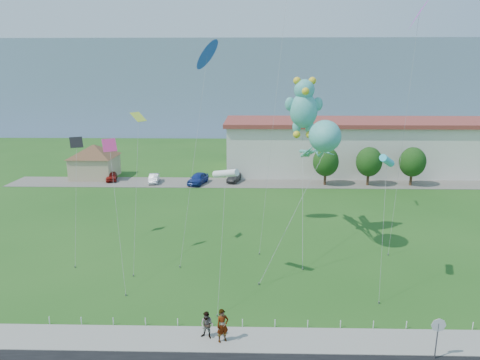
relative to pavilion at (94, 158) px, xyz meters
The scene contains 26 objects.
ground 45.05m from the pavilion, 57.72° to the right, with size 160.00×160.00×0.00m, color #1E4F16.
sidewalk 47.39m from the pavilion, 59.50° to the right, with size 80.00×2.50×0.10m, color gray.
parking_strip 24.37m from the pavilion, ahead, with size 70.00×6.00×0.06m, color #59544C.
hill_ridge 85.96m from the pavilion, 73.69° to the left, with size 160.00×50.00×25.00m, color gray.
pavilion is the anchor object (origin of this frame).
warehouse 50.37m from the pavilion, ahead, with size 61.00×15.00×8.20m.
stop_sign 53.90m from the pavilion, 51.56° to the right, with size 0.80×0.07×2.50m.
rope_fence 46.13m from the pavilion, 58.59° to the right, with size 26.05×0.05×0.50m.
tree_near 34.24m from the pavilion, ahead, with size 3.60×3.60×5.47m.
tree_mid 40.20m from the pavilion, ahead, with size 3.60×3.60×5.47m.
tree_far 46.18m from the pavilion, ahead, with size 3.60×3.60×5.47m.
pedestrian_left 46.48m from the pavilion, 61.88° to the right, with size 0.73×0.48×2.00m, color gray.
pedestrian_right 45.79m from the pavilion, 62.72° to the right, with size 0.80×0.62×1.65m, color gray.
parked_car_red 4.40m from the pavilion, 34.37° to the right, with size 1.50×3.73×1.27m, color maroon.
parked_car_silver 10.39m from the pavilion, 18.65° to the right, with size 1.29×3.71×1.22m, color silver.
parked_car_blue 16.65m from the pavilion, 13.45° to the right, with size 1.85×4.60×1.57m, color navy.
parked_car_black 21.41m from the pavilion, ahead, with size 1.31×3.76×1.24m, color black.
octopus_kite 40.18m from the pavilion, 41.92° to the right, with size 6.76×13.02×11.54m.
teddy_bear_kite 38.40m from the pavilion, 40.88° to the right, with size 3.34×8.06×14.93m.
small_kite_yellow 32.19m from the pavilion, 63.09° to the right, with size 1.29×6.10×12.14m.
small_kite_pink 32.50m from the pavilion, 67.33° to the right, with size 3.41×7.65×10.00m.
small_kite_black 27.31m from the pavilion, 72.78° to the right, with size 2.31×7.07×9.63m.
small_kite_blue 32.89m from the pavilion, 49.64° to the right, with size 2.61×9.14×17.56m.
small_kite_cyan 47.48m from the pavilion, 45.80° to the right, with size 0.92×3.83×9.79m.
small_kite_purple 47.70m from the pavilion, 33.04° to the right, with size 3.16×4.73×20.85m.
small_kite_white 39.97m from the pavilion, 56.83° to the right, with size 0.61×6.29×8.70m.
Camera 1 is at (-0.61, -24.71, 15.00)m, focal length 32.00 mm.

